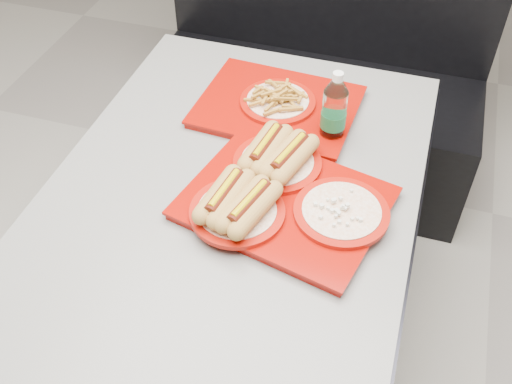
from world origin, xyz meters
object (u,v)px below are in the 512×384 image
(diner_table, at_px, (225,251))
(tray_far, at_px, (278,103))
(booth_bench, at_px, (316,80))
(water_bottle, at_px, (334,112))
(tray_near, at_px, (279,193))

(diner_table, xyz_separation_m, tray_far, (0.02, 0.41, 0.19))
(booth_bench, relative_size, tray_far, 2.96)
(diner_table, bearing_deg, booth_bench, 90.00)
(booth_bench, xyz_separation_m, water_bottle, (0.19, -0.77, 0.44))
(diner_table, xyz_separation_m, booth_bench, (0.00, 1.09, -0.18))
(booth_bench, distance_m, tray_far, 0.78)
(booth_bench, height_order, water_bottle, booth_bench)
(diner_table, distance_m, booth_bench, 1.11)
(diner_table, relative_size, tray_near, 2.71)
(booth_bench, height_order, tray_far, booth_bench)
(tray_near, bearing_deg, water_bottle, 75.43)
(diner_table, height_order, tray_near, tray_near)
(tray_near, bearing_deg, booth_bench, 96.82)
(diner_table, relative_size, water_bottle, 6.69)
(tray_near, relative_size, water_bottle, 2.47)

